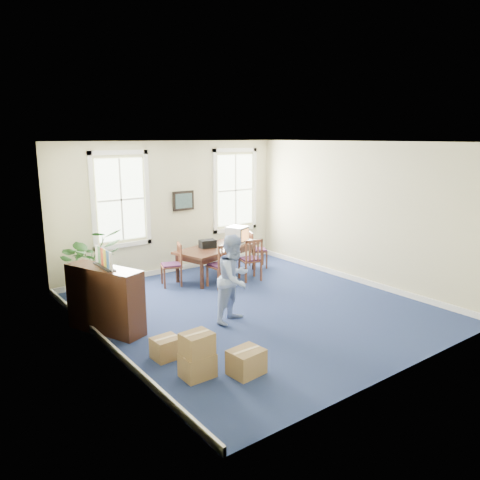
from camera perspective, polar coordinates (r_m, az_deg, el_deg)
floor at (r=9.29m, az=1.74°, el=-8.27°), size 6.50×6.50×0.00m
ceiling at (r=8.69m, az=1.88°, el=11.86°), size 6.50×6.50×0.00m
wall_back at (r=11.54m, az=-8.32°, el=3.92°), size 6.50×0.00×6.50m
wall_front at (r=6.69m, az=19.42°, el=-2.92°), size 6.50×0.00×6.50m
wall_left at (r=7.41m, az=-16.68°, el=-1.28°), size 0.00×6.50×6.50m
wall_right at (r=10.95m, az=14.21°, el=3.21°), size 0.00×6.50×6.50m
baseboard_back at (r=11.84m, az=-8.01°, el=-3.48°), size 6.00×0.04×0.12m
baseboard_left at (r=7.91m, az=-15.76°, el=-12.14°), size 0.04×6.50×0.12m
baseboard_right at (r=11.27m, az=13.69°, el=-4.55°), size 0.04×6.50×0.12m
window_left at (r=10.93m, az=-14.33°, el=4.78°), size 1.40×0.12×2.20m
window_right at (r=12.49m, az=-0.60°, el=6.09°), size 1.40×0.12×2.20m
wall_picture at (r=11.62m, az=-6.92°, el=4.77°), size 0.58×0.06×0.48m
conference_table at (r=11.27m, az=-2.77°, el=-2.59°), size 2.30×1.48×0.72m
crt_tv at (r=11.53m, az=-0.35°, el=0.66°), size 0.61×0.63×0.41m
game_console at (r=11.70m, az=0.94°, el=-0.05°), size 0.21×0.24×0.05m
equipment_bag at (r=11.07m, az=-3.97°, el=-0.45°), size 0.41×0.30×0.19m
chair_near_left at (r=10.42m, az=-2.53°, el=-3.06°), size 0.50×0.50×1.00m
chair_near_right at (r=10.92m, az=1.25°, el=-2.33°), size 0.54×0.54×1.00m
chair_end_left at (r=10.62m, az=-8.41°, el=-3.01°), size 0.54×0.54×0.96m
chair_end_right at (r=11.97m, az=2.21°, el=-1.18°), size 0.55×0.55×0.93m
man at (r=8.42m, az=-0.70°, el=-4.73°), size 0.95×0.85×1.61m
credenza at (r=8.41m, az=-16.12°, el=-6.83°), size 0.94×1.54×1.17m
brochure_rack at (r=8.21m, az=-16.30°, el=-1.81°), size 0.40×0.78×0.34m
potted_plant at (r=10.19m, az=-17.89°, el=-2.68°), size 1.46×1.31×1.47m
cardboard_boxes at (r=6.86m, az=-4.37°, el=-13.05°), size 1.30×1.30×0.68m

